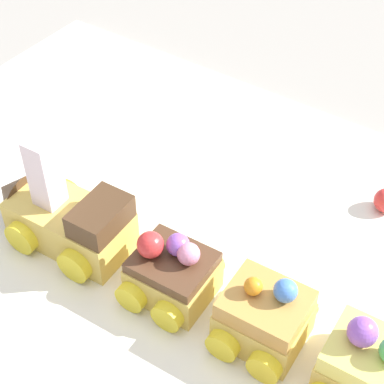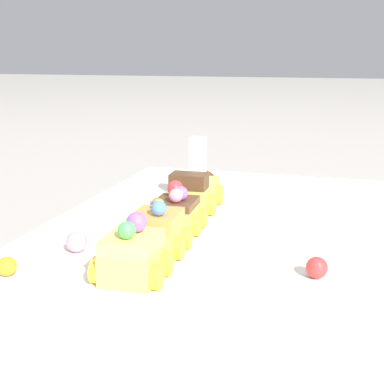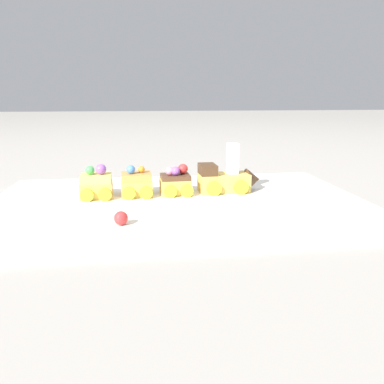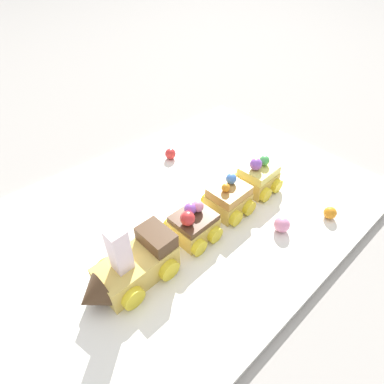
{
  "view_description": "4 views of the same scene",
  "coord_description": "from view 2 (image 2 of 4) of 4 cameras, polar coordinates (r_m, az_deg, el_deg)",
  "views": [
    {
      "loc": [
        -0.2,
        0.32,
        0.44
      ],
      "look_at": [
        0.02,
        -0.0,
        0.07
      ],
      "focal_mm": 60.0,
      "sensor_mm": 36.0,
      "label": 1
    },
    {
      "loc": [
        -0.64,
        -0.16,
        0.24
      ],
      "look_at": [
        -0.03,
        0.03,
        0.07
      ],
      "focal_mm": 50.0,
      "sensor_mm": 36.0,
      "label": 2
    },
    {
      "loc": [
        -0.07,
        -0.72,
        0.22
      ],
      "look_at": [
        0.03,
        -0.02,
        0.03
      ],
      "focal_mm": 35.0,
      "sensor_mm": 36.0,
      "label": 3
    },
    {
      "loc": [
        0.21,
        0.29,
        0.37
      ],
      "look_at": [
        -0.02,
        0.03,
        0.07
      ],
      "focal_mm": 28.0,
      "sensor_mm": 36.0,
      "label": 4
    }
  ],
  "objects": [
    {
      "name": "cake_train_locomotive",
      "position": [
        0.81,
        0.49,
        0.31
      ],
      "size": [
        0.14,
        0.08,
        0.11
      ],
      "rotation": [
        0.0,
        0.0,
        0.04
      ],
      "color": "#E0BC56",
      "rests_on": "display_board"
    },
    {
      "name": "gumball_pink",
      "position": [
        0.64,
        -12.2,
        -5.22
      ],
      "size": [
        0.03,
        0.03,
        0.03
      ],
      "primitive_type": "sphere",
      "color": "pink",
      "rests_on": "display_board"
    },
    {
      "name": "cake_car_caramel",
      "position": [
        0.63,
        -3.77,
        -4.34
      ],
      "size": [
        0.07,
        0.08,
        0.07
      ],
      "rotation": [
        0.0,
        0.0,
        0.04
      ],
      "color": "#E0BC56",
      "rests_on": "display_board"
    },
    {
      "name": "ground_plane",
      "position": [
        0.7,
        2.75,
        -5.43
      ],
      "size": [
        10.0,
        10.0,
        0.0
      ],
      "primitive_type": "plane",
      "color": "gray"
    },
    {
      "name": "gumball_red",
      "position": [
        0.58,
        13.17,
        -7.86
      ],
      "size": [
        0.02,
        0.02,
        0.02
      ],
      "primitive_type": "sphere",
      "color": "red",
      "rests_on": "display_board"
    },
    {
      "name": "display_board",
      "position": [
        0.7,
        2.76,
        -4.97
      ],
      "size": [
        0.75,
        0.48,
        0.01
      ],
      "primitive_type": "cube",
      "color": "white",
      "rests_on": "ground_plane"
    },
    {
      "name": "gumball_orange",
      "position": [
        0.6,
        -19.14,
        -7.51
      ],
      "size": [
        0.02,
        0.02,
        0.02
      ],
      "primitive_type": "sphere",
      "color": "orange",
      "rests_on": "display_board"
    },
    {
      "name": "cake_car_chocolate",
      "position": [
        0.71,
        -1.68,
        -2.22
      ],
      "size": [
        0.07,
        0.08,
        0.06
      ],
      "rotation": [
        0.0,
        0.0,
        0.04
      ],
      "color": "#E0BC56",
      "rests_on": "display_board"
    },
    {
      "name": "cake_car_lemon",
      "position": [
        0.56,
        -6.37,
        -6.85
      ],
      "size": [
        0.07,
        0.08,
        0.07
      ],
      "rotation": [
        0.0,
        0.0,
        0.04
      ],
      "color": "#E0BC56",
      "rests_on": "display_board"
    }
  ]
}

